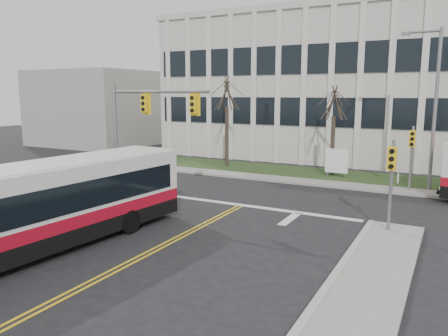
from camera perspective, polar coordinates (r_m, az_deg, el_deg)
ground at (r=15.66m, az=-11.09°, el=-11.51°), size 120.00×120.00×0.00m
sidewalk_cross at (r=27.36m, az=18.35°, el=-2.47°), size 44.00×1.60×0.14m
building_lawn at (r=30.08m, az=19.27°, el=-1.47°), size 44.00×5.00×0.12m
office_building at (r=41.47m, az=22.37°, el=9.54°), size 40.00×16.00×12.00m
building_annex at (r=51.36m, az=-15.58°, el=7.58°), size 12.00×12.00×8.00m
mast_arm_signal at (r=23.75m, az=-11.09°, el=6.26°), size 6.11×0.38×6.20m
signal_pole_near at (r=18.53m, az=21.02°, el=-0.62°), size 0.34×0.39×3.80m
signal_pole_far at (r=26.91m, az=23.32°, el=2.28°), size 0.34×0.39×3.80m
streetlight at (r=27.48m, az=25.58°, el=7.90°), size 2.15×0.25×9.20m
directory_sign at (r=29.88m, az=14.51°, el=0.85°), size 1.50×0.12×2.00m
tree_left at (r=33.02m, az=0.38°, el=9.55°), size 1.80×1.80×7.70m
tree_mid at (r=30.35m, az=14.20°, el=8.05°), size 1.80×1.80×6.82m
bus_main at (r=17.02m, az=-22.12°, el=-4.84°), size 3.55×11.83×3.11m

